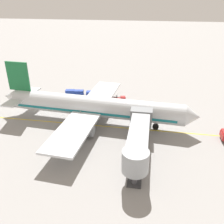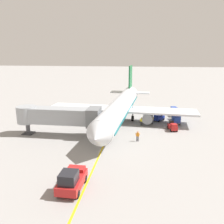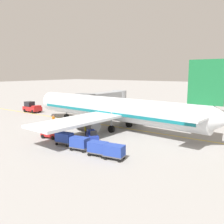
{
  "view_description": "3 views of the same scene",
  "coord_description": "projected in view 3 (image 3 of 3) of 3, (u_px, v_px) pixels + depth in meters",
  "views": [
    {
      "loc": [
        37.92,
        10.41,
        21.72
      ],
      "look_at": [
        -0.13,
        3.91,
        2.95
      ],
      "focal_mm": 38.83,
      "sensor_mm": 36.0,
      "label": 1
    },
    {
      "loc": [
        -5.8,
        45.28,
        13.73
      ],
      "look_at": [
        -0.29,
        5.53,
        3.49
      ],
      "focal_mm": 37.23,
      "sensor_mm": 36.0,
      "label": 2
    },
    {
      "loc": [
        -33.05,
        -22.4,
        9.13
      ],
      "look_at": [
        -1.7,
        0.03,
        2.79
      ],
      "focal_mm": 39.12,
      "sensor_mm": 36.0,
      "label": 3
    }
  ],
  "objects": [
    {
      "name": "jet_bridge",
      "position": [
        105.0,
        99.0,
        52.3
      ],
      "size": [
        14.45,
        3.5,
        4.98
      ],
      "color": "#93999E",
      "rests_on": "ground"
    },
    {
      "name": "parked_airliner",
      "position": [
        112.0,
        109.0,
        39.5
      ],
      "size": [
        30.29,
        37.35,
        10.63
      ],
      "color": "silver",
      "rests_on": "ground"
    },
    {
      "name": "ground_crew_marshaller",
      "position": [
        86.0,
        130.0,
        34.85
      ],
      "size": [
        0.73,
        0.26,
        1.69
      ],
      "color": "#232328",
      "rests_on": "ground"
    },
    {
      "name": "baggage_cart_third_in_train",
      "position": [
        98.0,
        147.0,
        26.75
      ],
      "size": [
        1.61,
        2.97,
        1.58
      ],
      "color": "#4C4C51",
      "rests_on": "ground"
    },
    {
      "name": "baggage_cart_front",
      "position": [
        64.0,
        138.0,
        30.73
      ],
      "size": [
        1.61,
        2.97,
        1.58
      ],
      "color": "#4C4C51",
      "rests_on": "ground"
    },
    {
      "name": "baggage_tug_trailing",
      "position": [
        50.0,
        133.0,
        33.98
      ],
      "size": [
        1.74,
        2.7,
        1.62
      ],
      "color": "#B21E1E",
      "rests_on": "ground"
    },
    {
      "name": "ground_crew_loader",
      "position": [
        53.0,
        119.0,
        42.5
      ],
      "size": [
        0.72,
        0.25,
        1.69
      ],
      "color": "#232328",
      "rests_on": "ground"
    },
    {
      "name": "ground_plane",
      "position": [
        118.0,
        127.0,
        40.87
      ],
      "size": [
        400.0,
        400.0,
        0.0
      ],
      "primitive_type": "plane",
      "color": "gray"
    },
    {
      "name": "baggage_tug_lead",
      "position": [
        92.0,
        136.0,
        32.33
      ],
      "size": [
        2.44,
        2.73,
        1.62
      ],
      "color": "#1E339E",
      "rests_on": "ground"
    },
    {
      "name": "baggage_cart_tail_end",
      "position": [
        114.0,
        151.0,
        25.61
      ],
      "size": [
        1.61,
        2.97,
        1.58
      ],
      "color": "#4C4C51",
      "rests_on": "ground"
    },
    {
      "name": "gate_lead_in_line",
      "position": [
        118.0,
        127.0,
        40.87
      ],
      "size": [
        0.24,
        80.0,
        0.01
      ],
      "primitive_type": "cube",
      "color": "gold",
      "rests_on": "ground"
    },
    {
      "name": "baggage_cart_second_in_train",
      "position": [
        79.0,
        143.0,
        28.57
      ],
      "size": [
        1.61,
        2.97,
        1.58
      ],
      "color": "#4C4C51",
      "rests_on": "ground"
    },
    {
      "name": "ground_crew_wing_walker",
      "position": [
        88.0,
        126.0,
        37.27
      ],
      "size": [
        0.73,
        0.26,
        1.69
      ],
      "color": "#232328",
      "rests_on": "ground"
    },
    {
      "name": "pushback_tractor",
      "position": [
        32.0,
        107.0,
        55.89
      ],
      "size": [
        2.25,
        4.42,
        2.4
      ],
      "color": "#B21E1E",
      "rests_on": "ground"
    }
  ]
}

